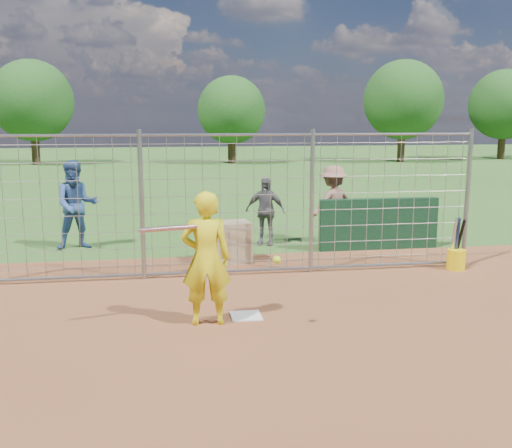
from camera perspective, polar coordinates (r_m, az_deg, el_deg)
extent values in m
plane|color=#2D591E|center=(8.40, -1.20, -8.79)|extent=(100.00, 100.00, 0.00)
plane|color=brown|center=(5.69, 3.08, -18.64)|extent=(18.00, 18.00, 0.00)
cube|color=silver|center=(8.21, -1.01, -9.18)|extent=(0.43, 0.43, 0.02)
cube|color=#11381E|center=(12.49, 12.16, 0.00)|extent=(2.60, 0.20, 1.10)
imported|color=yellow|center=(7.70, -5.02, -3.46)|extent=(0.69, 0.47, 1.84)
imported|color=navy|center=(12.78, -17.50, 1.82)|extent=(1.05, 0.89, 1.91)
imported|color=#535358|center=(12.64, 0.92, 1.33)|extent=(0.97, 0.70, 1.52)
imported|color=#8F5F4E|center=(12.98, 7.70, 1.98)|extent=(1.29, 1.02, 1.75)
cube|color=tan|center=(11.13, -2.72, -1.83)|extent=(0.86, 0.65, 0.80)
cylinder|color=silver|center=(7.43, -8.36, -0.41)|extent=(0.85, 0.27, 0.06)
sphere|color=#B7EA18|center=(7.34, 2.09, -3.59)|extent=(0.10, 0.10, 0.10)
cylinder|color=yellow|center=(11.26, 19.38, -3.38)|extent=(0.34, 0.34, 0.38)
cylinder|color=silver|center=(11.20, 19.14, -1.54)|extent=(0.07, 0.23, 0.84)
cylinder|color=navy|center=(11.23, 19.46, -1.53)|extent=(0.06, 0.14, 0.85)
cylinder|color=black|center=(11.26, 19.68, -1.52)|extent=(0.06, 0.32, 0.82)
cylinder|color=gray|center=(9.98, -11.36, 1.80)|extent=(0.08, 0.08, 2.60)
cylinder|color=gray|center=(10.29, 5.59, 2.21)|extent=(0.08, 0.08, 2.60)
cylinder|color=gray|center=(11.41, 20.36, 2.42)|extent=(0.08, 0.08, 2.60)
cylinder|color=gray|center=(9.92, -2.82, 8.90)|extent=(9.00, 0.05, 0.05)
cylinder|color=gray|center=(10.27, -2.70, -4.72)|extent=(9.00, 0.05, 0.05)
cube|color=gray|center=(10.03, -2.75, 1.75)|extent=(9.00, 0.02, 2.50)
cylinder|color=#3F2B19|center=(37.73, -21.21, 7.49)|extent=(0.50, 0.50, 2.52)
sphere|color=#26561E|center=(37.72, -21.47, 11.41)|extent=(4.90, 4.90, 4.90)
cylinder|color=#3F2B19|center=(36.12, -2.44, 7.79)|extent=(0.50, 0.50, 2.16)
sphere|color=#26561E|center=(36.09, -2.47, 11.31)|extent=(4.20, 4.20, 4.20)
cylinder|color=#3F2B19|center=(38.46, 14.32, 7.96)|extent=(0.50, 0.50, 2.59)
sphere|color=#26561E|center=(38.45, 14.50, 11.93)|extent=(5.04, 5.04, 5.04)
cylinder|color=#3F2B19|center=(43.50, 23.36, 7.60)|extent=(0.50, 0.50, 2.45)
sphere|color=#26561E|center=(43.48, 23.60, 10.90)|extent=(4.76, 4.76, 4.76)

